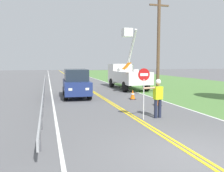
{
  "coord_description": "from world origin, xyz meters",
  "views": [
    {
      "loc": [
        -3.93,
        -5.44,
        2.58
      ],
      "look_at": [
        -0.21,
        7.85,
        1.2
      ],
      "focal_mm": 37.38,
      "sensor_mm": 36.0,
      "label": 1
    }
  ],
  "objects": [
    {
      "name": "edge_line_left",
      "position": [
        -3.6,
        20.0,
        0.01
      ],
      "size": [
        0.12,
        110.0,
        0.01
      ],
      "primitive_type": "cube",
      "color": "silver",
      "rests_on": "ground"
    },
    {
      "name": "stop_sign_paddle",
      "position": [
        0.27,
        4.24,
        1.71
      ],
      "size": [
        0.56,
        0.04,
        2.33
      ],
      "color": "silver",
      "rests_on": "ground"
    },
    {
      "name": "traffic_cone_mid",
      "position": [
        1.89,
        9.91,
        0.34
      ],
      "size": [
        0.4,
        0.4,
        0.7
      ],
      "color": "orange",
      "rests_on": "ground"
    },
    {
      "name": "ground_plane",
      "position": [
        0.0,
        0.0,
        0.0
      ],
      "size": [
        160.0,
        160.0,
        0.0
      ],
      "primitive_type": "plane",
      "color": "#5B5B5E"
    },
    {
      "name": "grass_verge_right",
      "position": [
        11.6,
        20.0,
        0.0
      ],
      "size": [
        16.0,
        110.0,
        0.01
      ],
      "primitive_type": "cube",
      "color": "#517F3D",
      "rests_on": "ground"
    },
    {
      "name": "centerline_yellow_right",
      "position": [
        0.09,
        20.0,
        0.01
      ],
      "size": [
        0.11,
        110.0,
        0.01
      ],
      "primitive_type": "cube",
      "color": "yellow",
      "rests_on": "ground"
    },
    {
      "name": "utility_bucket_truck",
      "position": [
        3.73,
        16.58,
        1.43
      ],
      "size": [
        2.67,
        6.83,
        5.92
      ],
      "color": "white",
      "rests_on": "ground"
    },
    {
      "name": "utility_pole_near",
      "position": [
        5.58,
        13.41,
        4.25
      ],
      "size": [
        1.8,
        0.28,
        8.13
      ],
      "color": "brown",
      "rests_on": "ground"
    },
    {
      "name": "traffic_cone_lead",
      "position": [
        2.47,
        7.22,
        0.34
      ],
      "size": [
        0.4,
        0.4,
        0.7
      ],
      "color": "orange",
      "rests_on": "ground"
    },
    {
      "name": "centerline_yellow_left",
      "position": [
        -0.09,
        20.0,
        0.01
      ],
      "size": [
        0.11,
        110.0,
        0.01
      ],
      "primitive_type": "cube",
      "color": "yellow",
      "rests_on": "ground"
    },
    {
      "name": "flagger_worker",
      "position": [
        1.03,
        4.35,
        1.05
      ],
      "size": [
        1.08,
        0.31,
        1.83
      ],
      "color": "#1E2338",
      "rests_on": "ground"
    },
    {
      "name": "guardrail_left_shoulder",
      "position": [
        -4.2,
        16.35,
        0.52
      ],
      "size": [
        0.1,
        32.0,
        0.71
      ],
      "color": "#9EA0A3",
      "rests_on": "ground"
    },
    {
      "name": "edge_line_right",
      "position": [
        3.6,
        20.0,
        0.01
      ],
      "size": [
        0.12,
        110.0,
        0.01
      ],
      "primitive_type": "cube",
      "color": "silver",
      "rests_on": "ground"
    },
    {
      "name": "oncoming_suv_nearest",
      "position": [
        -1.84,
        12.05,
        1.06
      ],
      "size": [
        2.07,
        4.67,
        2.1
      ],
      "color": "navy",
      "rests_on": "ground"
    }
  ]
}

